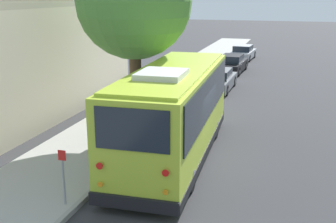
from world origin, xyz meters
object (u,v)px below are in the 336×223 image
parked_sedan_gray (218,80)px  fire_hydrant (172,94)px  parked_sedan_silver (243,53)px  sign_post_near (63,177)px  shuttle_bus (174,109)px  sign_post_far (96,156)px  parked_sedan_black (232,64)px

parked_sedan_gray → fire_hydrant: parked_sedan_gray is taller
parked_sedan_silver → sign_post_near: size_ratio=2.76×
parked_sedan_gray → parked_sedan_silver: 12.67m
shuttle_bus → parked_sedan_gray: bearing=0.0°
sign_post_far → fire_hydrant: size_ratio=1.61×
shuttle_bus → parked_sedan_silver: (23.92, 0.48, -1.22)m
parked_sedan_black → fire_hydrant: (-10.23, 1.63, -0.05)m
parked_sedan_silver → fire_hydrant: size_ratio=5.27×
shuttle_bus → sign_post_near: (-4.40, 1.78, -0.85)m
parked_sedan_gray → sign_post_far: sign_post_far is taller
shuttle_bus → sign_post_near: 4.82m
parked_sedan_black → sign_post_near: sign_post_near is taller
parked_sedan_silver → sign_post_near: bearing=-178.6°
sign_post_far → parked_sedan_gray: bearing=-5.6°
parked_sedan_gray → fire_hydrant: bearing=158.7°
parked_sedan_silver → sign_post_near: (-28.32, 1.31, 0.37)m
parked_sedan_black → fire_hydrant: parked_sedan_black is taller
shuttle_bus → parked_sedan_gray: shuttle_bus is taller
parked_sedan_silver → parked_sedan_black: bearing=-176.0°
sign_post_far → fire_hydrant: sign_post_far is taller
parked_sedan_gray → fire_hydrant: size_ratio=5.56×
parked_sedan_black → parked_sedan_silver: size_ratio=1.10×
shuttle_bus → sign_post_far: size_ratio=6.83×
shuttle_bus → sign_post_near: bearing=155.8°
parked_sedan_black → sign_post_near: size_ratio=3.05×
shuttle_bus → fire_hydrant: bearing=14.3°
parked_sedan_gray → sign_post_near: size_ratio=2.91×
shuttle_bus → parked_sedan_black: (17.39, 0.49, -1.20)m
sign_post_far → parked_sedan_silver: bearing=-2.8°
parked_sedan_black → shuttle_bus: bearing=-175.3°
parked_sedan_black → parked_sedan_silver: 6.54m
parked_sedan_gray → sign_post_far: (-13.70, 1.35, 0.22)m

